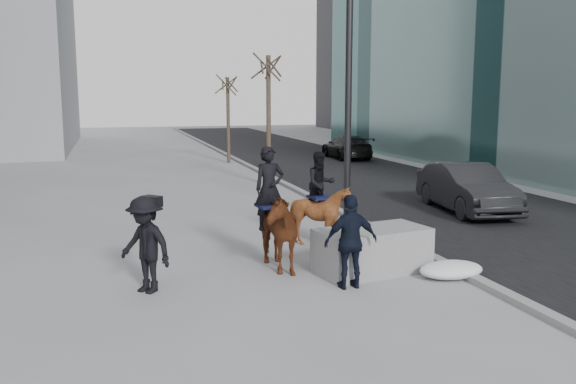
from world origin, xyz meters
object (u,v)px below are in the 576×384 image
object	(u,v)px
mounted_left	(271,224)
mounted_right	(322,208)
car_near	(467,188)
planter	(372,250)

from	to	relation	value
mounted_left	mounted_right	size ratio (longest dim) A/B	1.13
car_near	mounted_left	size ratio (longest dim) A/B	1.79
planter	mounted_right	distance (m)	2.42
planter	car_near	size ratio (longest dim) A/B	0.50
planter	mounted_right	bearing A→B (deg)	95.84
car_near	mounted_right	distance (m)	6.30
mounted_left	mounted_right	bearing A→B (deg)	43.52
car_near	mounted_left	world-z (taller)	mounted_left
planter	car_near	bearing A→B (deg)	43.49
car_near	mounted_right	size ratio (longest dim) A/B	2.02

